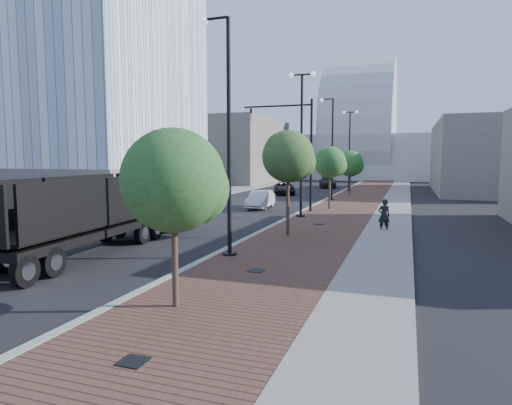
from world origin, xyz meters
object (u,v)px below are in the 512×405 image
(dump_truck, at_px, (129,213))
(pedestrian, at_px, (384,216))
(dark_car_mid, at_px, (284,188))
(white_sedan, at_px, (260,199))

(dump_truck, height_order, pedestrian, dump_truck)
(dump_truck, bearing_deg, dark_car_mid, 86.35)
(dump_truck, distance_m, pedestrian, 13.01)
(white_sedan, height_order, pedestrian, pedestrian)
(dark_car_mid, distance_m, pedestrian, 24.41)
(dump_truck, relative_size, white_sedan, 3.21)
(dark_car_mid, xyz_separation_m, pedestrian, (11.45, -21.55, 0.20))
(white_sedan, height_order, dark_car_mid, white_sedan)
(dump_truck, height_order, white_sedan, dump_truck)
(dark_car_mid, bearing_deg, pedestrian, -78.69)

